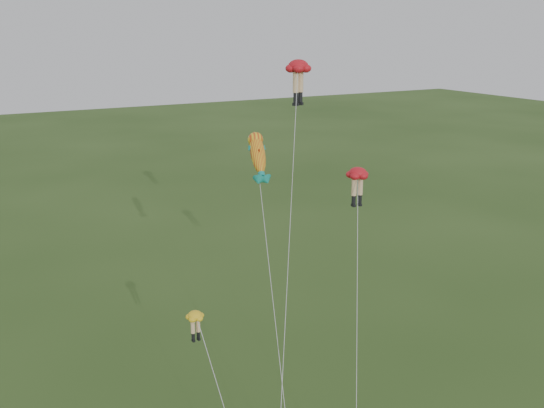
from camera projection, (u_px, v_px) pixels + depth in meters
name	position (u px, v px, depth m)	size (l,w,h in m)	color
legs_kite_red_high	(298.00, 73.00, 37.31)	(10.04, 14.65, 19.56)	red
legs_kite_red_mid	(358.00, 182.00, 32.86)	(5.71, 8.38, 14.14)	red
legs_kite_yellow	(198.00, 328.00, 29.45)	(1.03, 9.08, 8.09)	yellow
fish_kite	(258.00, 155.00, 33.00)	(3.01, 9.29, 16.13)	yellow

